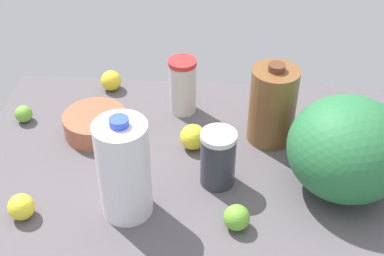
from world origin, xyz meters
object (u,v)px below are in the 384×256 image
at_px(lime_near_front, 237,218).
at_px(lime_beside_bowl, 24,114).
at_px(lemon_loose, 111,81).
at_px(lemon_far_back, 21,207).
at_px(chocolate_milk_jug, 273,105).
at_px(mixing_bowl, 96,124).
at_px(lemon_by_jug, 192,137).
at_px(tumbler_cup, 183,86).
at_px(shaker_bottle, 218,158).
at_px(milk_jug, 124,169).
at_px(watermelon, 348,149).

relative_size(lime_near_front, lime_beside_bowl, 1.23).
bearing_deg(lemon_loose, lemon_far_back, 79.44).
bearing_deg(lime_near_front, chocolate_milk_jug, -104.73).
bearing_deg(mixing_bowl, lemon_loose, -90.09).
height_order(mixing_bowl, chocolate_milk_jug, chocolate_milk_jug).
height_order(chocolate_milk_jug, lemon_loose, chocolate_milk_jug).
height_order(lemon_by_jug, lime_near_front, lemon_by_jug).
bearing_deg(lemon_by_jug, lime_near_front, 113.54).
height_order(lime_near_front, lime_beside_bowl, lime_near_front).
bearing_deg(lemon_loose, tumbler_cup, 157.69).
xyz_separation_m(chocolate_milk_jug, lime_near_front, (0.09, 0.35, -0.08)).
xyz_separation_m(tumbler_cup, shaker_bottle, (-0.12, 0.31, -0.01)).
xyz_separation_m(milk_jug, lemon_loose, (0.14, -0.52, -0.10)).
bearing_deg(lime_beside_bowl, shaker_bottle, 159.35).
bearing_deg(mixing_bowl, watermelon, 165.32).
relative_size(tumbler_cup, milk_jug, 0.64).
bearing_deg(lime_beside_bowl, chocolate_milk_jug, 178.05).
xyz_separation_m(tumbler_cup, lemon_far_back, (0.35, 0.47, -0.06)).
distance_m(tumbler_cup, lemon_by_jug, 0.19).
distance_m(chocolate_milk_jug, lime_near_front, 0.37).
bearing_deg(chocolate_milk_jug, shaker_bottle, 53.86).
distance_m(tumbler_cup, shaker_bottle, 0.33).
distance_m(watermelon, lemon_far_back, 0.80).
bearing_deg(watermelon, lime_near_front, 31.00).
height_order(watermelon, lime_near_front, watermelon).
bearing_deg(milk_jug, mixing_bowl, -64.26).
xyz_separation_m(lemon_loose, lemon_far_back, (0.11, 0.57, -0.00)).
bearing_deg(shaker_bottle, watermelon, -179.26).
height_order(mixing_bowl, lime_beside_bowl, mixing_bowl).
relative_size(shaker_bottle, lemon_far_back, 2.43).
bearing_deg(chocolate_milk_jug, tumbler_cup, -24.02).
relative_size(mixing_bowl, lemon_loose, 2.79).
bearing_deg(tumbler_cup, lemon_loose, -22.31).
distance_m(chocolate_milk_jug, lemon_by_jug, 0.24).
height_order(milk_jug, shaker_bottle, milk_jug).
relative_size(tumbler_cup, chocolate_milk_jug, 0.73).
xyz_separation_m(milk_jug, chocolate_milk_jug, (-0.36, -0.31, -0.02)).
xyz_separation_m(tumbler_cup, lemon_by_jug, (-0.04, 0.18, -0.05)).
bearing_deg(tumbler_cup, mixing_bowl, 28.41).
distance_m(watermelon, lime_beside_bowl, 0.93).
distance_m(mixing_bowl, lime_near_front, 0.53).
relative_size(lemon_loose, lemon_by_jug, 0.90).
distance_m(chocolate_milk_jug, shaker_bottle, 0.24).
distance_m(tumbler_cup, chocolate_milk_jug, 0.28).
bearing_deg(shaker_bottle, milk_jug, 28.21).
bearing_deg(mixing_bowl, lime_beside_bowl, -10.01).
bearing_deg(lemon_loose, watermelon, 148.88).
height_order(chocolate_milk_jug, lime_beside_bowl, chocolate_milk_jug).
xyz_separation_m(mixing_bowl, shaker_bottle, (-0.36, 0.18, 0.05)).
bearing_deg(lemon_far_back, lime_near_front, -179.53).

